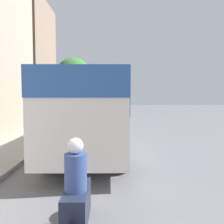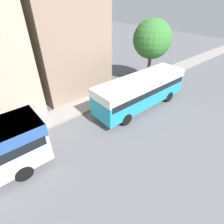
{
  "view_description": "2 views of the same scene",
  "coord_description": "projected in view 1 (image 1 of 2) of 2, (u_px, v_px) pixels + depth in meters",
  "views": [
    {
      "loc": [
        -0.98,
        -1.96,
        2.4
      ],
      "look_at": [
        -0.78,
        15.51,
        1.23
      ],
      "focal_mm": 40.0,
      "sensor_mm": 36.0,
      "label": 1
    },
    {
      "loc": [
        7.35,
        11.44,
        8.87
      ],
      "look_at": [
        -0.78,
        18.31,
        1.62
      ],
      "focal_mm": 28.0,
      "sensor_mm": 36.0,
      "label": 2
    }
  ],
  "objects": [
    {
      "name": "building_far_terrace",
      "position": [
        13.0,
        63.0,
        21.06
      ],
      "size": [
        5.83,
        6.89,
        10.23
      ],
      "color": "gray",
      "rests_on": "ground_plane"
    },
    {
      "name": "bus_lead",
      "position": [
        91.0,
        104.0,
        10.67
      ],
      "size": [
        2.64,
        9.46,
        3.14
      ],
      "color": "silver",
      "rests_on": "ground_plane"
    },
    {
      "name": "bus_following",
      "position": [
        102.0,
        101.0,
        24.39
      ],
      "size": [
        2.62,
        9.34,
        2.88
      ],
      "color": "teal",
      "rests_on": "ground_plane"
    },
    {
      "name": "motorcycle_behind_lead",
      "position": [
        76.0,
        200.0,
        4.08
      ],
      "size": [
        0.38,
        2.24,
        1.73
      ],
      "color": "#1E2338",
      "rests_on": "ground_plane"
    },
    {
      "name": "street_tree",
      "position": [
        73.0,
        76.0,
        29.46
      ],
      "size": [
        4.18,
        4.18,
        6.69
      ],
      "color": "brown",
      "rests_on": "sidewalk"
    }
  ]
}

